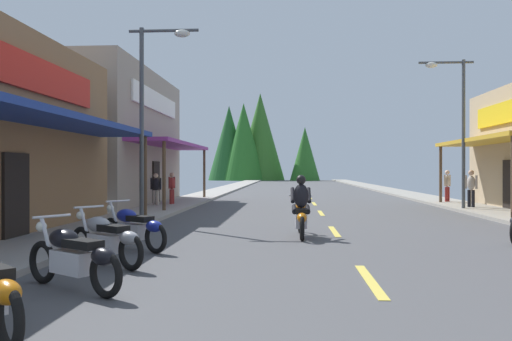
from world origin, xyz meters
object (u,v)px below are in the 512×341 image
Objects in this scene: rider_cruising_lead at (301,211)px; pedestrian_strolling at (172,187)px; streetlamp_right at (455,112)px; pedestrian_browsing at (156,188)px; pedestrian_by_shop at (471,187)px; streetlamp_left at (152,96)px; motorcycle_parked_left_2 at (73,256)px; motorcycle_parked_left_3 at (106,238)px; motorcycle_parked_left_4 at (133,227)px; pedestrian_waiting at (447,184)px.

pedestrian_strolling is (-5.70, 10.32, 0.25)m from rider_cruising_lead.
streetlamp_right reaches higher than pedestrian_browsing.
pedestrian_by_shop is 13.62m from pedestrian_browsing.
streetlamp_left is 3.33× the size of motorcycle_parked_left_2.
motorcycle_parked_left_3 and motorcycle_parked_left_4 have the same top height.
rider_cruising_lead is 11.80m from pedestrian_strolling.
pedestrian_strolling is at bearing 98.46° from streetlamp_left.
streetlamp_left is at bearing 85.53° from pedestrian_waiting.
pedestrian_browsing is (-2.66, 11.87, 0.39)m from motorcycle_parked_left_4.
motorcycle_parked_left_2 is at bearing 150.13° from rider_cruising_lead.
streetlamp_right reaches higher than pedestrian_strolling.
streetlamp_left reaches higher than pedestrian_browsing.
pedestrian_strolling is at bearing 28.35° from rider_cruising_lead.
pedestrian_strolling reaches higher than motorcycle_parked_left_3.
pedestrian_waiting reaches higher than motorcycle_parked_left_3.
streetlamp_left is 1.00× the size of streetlamp_right.
pedestrian_by_shop reaches higher than pedestrian_strolling.
streetlamp_right is at bearing -92.75° from motorcycle_parked_left_3.
pedestrian_by_shop is at bearing 9.11° from pedestrian_strolling.
pedestrian_waiting reaches higher than pedestrian_browsing.
streetlamp_left is 3.41× the size of motorcycle_parked_left_4.
rider_cruising_lead is at bearing -95.15° from motorcycle_parked_left_3.
streetlamp_left is at bearing -45.56° from motorcycle_parked_left_3.
pedestrian_by_shop is (10.96, 11.47, 0.49)m from motorcycle_parked_left_4.
motorcycle_parked_left_2 is 16.43m from pedestrian_strolling.
pedestrian_waiting is (1.03, 4.40, -3.08)m from streetlamp_right.
pedestrian_strolling is at bearing -49.11° from motorcycle_parked_left_2.
rider_cruising_lead reaches higher than motorcycle_parked_left_4.
motorcycle_parked_left_4 is at bearing 122.23° from rider_cruising_lead.
pedestrian_strolling is at bearing -45.65° from motorcycle_parked_left_3.
pedestrian_strolling is (-1.10, 7.39, -3.14)m from streetlamp_left.
rider_cruising_lead is at bearing -32.52° from streetlamp_left.
pedestrian_by_shop is 13.12m from pedestrian_strolling.
streetlamp_left is 4.02× the size of pedestrian_browsing.
motorcycle_parked_left_2 is 0.87× the size of rider_cruising_lead.
streetlamp_left is at bearing -49.23° from motorcycle_parked_left_2.
streetlamp_left is 3.69× the size of pedestrian_waiting.
pedestrian_browsing is at bearing -111.26° from pedestrian_strolling.
motorcycle_parked_left_4 is 1.18× the size of pedestrian_browsing.
streetlamp_right reaches higher than streetlamp_left.
pedestrian_browsing is at bearing -41.04° from pedestrian_by_shop.
streetlamp_right is (11.09, 5.56, 0.01)m from streetlamp_left.
pedestrian_strolling is (-2.38, 16.25, 0.42)m from motorcycle_parked_left_2.
streetlamp_left reaches higher than rider_cruising_lead.
streetlamp_right is 3.46× the size of motorcycle_parked_left_3.
streetlamp_right reaches higher than motorcycle_parked_left_2.
motorcycle_parked_left_2 is 15.77m from pedestrian_browsing.
pedestrian_strolling is at bearing -45.60° from motorcycle_parked_left_4.
pedestrian_by_shop is at bearing -98.77° from motorcycle_parked_left_4.
pedestrian_waiting is 1.06× the size of pedestrian_strolling.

